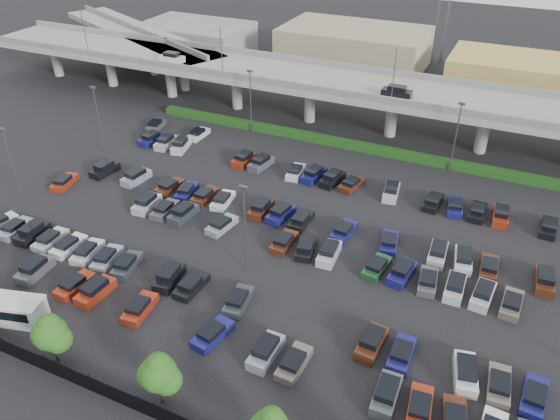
# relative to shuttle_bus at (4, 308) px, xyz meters

# --- Properties ---
(ground) EXTENTS (280.00, 280.00, 0.00)m
(ground) POSITION_rel_shuttle_bus_xyz_m (17.34, 24.70, -1.37)
(ground) COLOR black
(overpass) EXTENTS (150.00, 13.00, 15.80)m
(overpass) POSITION_rel_shuttle_bus_xyz_m (17.09, 56.67, 5.61)
(overpass) COLOR gray
(overpass) RESTS_ON ground
(on_ramp) EXTENTS (50.93, 30.13, 8.80)m
(on_ramp) POSITION_rel_shuttle_bus_xyz_m (-34.76, 67.75, 5.49)
(on_ramp) COLOR gray
(on_ramp) RESTS_ON ground
(hedge) EXTENTS (66.00, 1.60, 1.10)m
(hedge) POSITION_rel_shuttle_bus_xyz_m (17.34, 49.70, -0.82)
(hedge) COLOR #113B11
(hedge) RESTS_ON ground
(fence) EXTENTS (70.00, 0.10, 2.00)m
(fence) POSITION_rel_shuttle_bus_xyz_m (17.29, -3.30, -0.46)
(fence) COLOR black
(fence) RESTS_ON ground
(tree_row) EXTENTS (65.07, 3.66, 5.94)m
(tree_row) POSITION_rel_shuttle_bus_xyz_m (18.04, -1.83, 2.15)
(tree_row) COLOR #332316
(tree_row) RESTS_ON ground
(shuttle_bus) EXTENTS (8.24, 4.61, 2.51)m
(shuttle_bus) POSITION_rel_shuttle_bus_xyz_m (0.00, 0.00, 0.00)
(shuttle_bus) COLOR silver
(shuttle_bus) RESTS_ON ground
(parked_cars) EXTENTS (62.94, 41.67, 1.67)m
(parked_cars) POSITION_rel_shuttle_bus_xyz_m (17.26, 21.94, -0.74)
(parked_cars) COLOR #4A2213
(parked_cars) RESTS_ON ground
(light_poles) EXTENTS (66.90, 48.38, 10.30)m
(light_poles) POSITION_rel_shuttle_bus_xyz_m (13.22, 26.70, 4.87)
(light_poles) COLOR #47474C
(light_poles) RESTS_ON ground
(distant_buildings) EXTENTS (138.00, 24.00, 9.00)m
(distant_buildings) POSITION_rel_shuttle_bus_xyz_m (29.72, 86.51, 2.38)
(distant_buildings) COLOR slate
(distant_buildings) RESTS_ON ground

